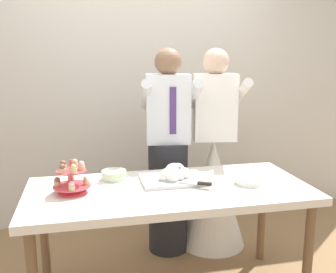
{
  "coord_description": "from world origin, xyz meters",
  "views": [
    {
      "loc": [
        -0.52,
        -2.27,
        1.6
      ],
      "look_at": [
        0.02,
        0.15,
        1.07
      ],
      "focal_mm": 40.94,
      "sensor_mm": 36.0,
      "label": 1
    }
  ],
  "objects": [
    {
      "name": "round_cake",
      "position": [
        -0.33,
        0.21,
        0.81
      ],
      "size": [
        0.24,
        0.24,
        0.07
      ],
      "color": "white",
      "rests_on": "dessert_table"
    },
    {
      "name": "person_bride",
      "position": [
        0.53,
        0.66,
        0.58
      ],
      "size": [
        0.56,
        0.56,
        1.66
      ],
      "color": "white",
      "rests_on": "ground_plane"
    },
    {
      "name": "plate_stack",
      "position": [
        0.52,
        -0.05,
        0.8
      ],
      "size": [
        0.18,
        0.18,
        0.04
      ],
      "color": "white",
      "rests_on": "dessert_table"
    },
    {
      "name": "cupcake_stand",
      "position": [
        -0.6,
        0.03,
        0.86
      ],
      "size": [
        0.23,
        0.23,
        0.21
      ],
      "color": "#D83F4C",
      "rests_on": "dessert_table"
    },
    {
      "name": "rear_wall",
      "position": [
        0.0,
        1.39,
        1.45
      ],
      "size": [
        5.2,
        0.1,
        2.9
      ],
      "primitive_type": "cube",
      "color": "beige",
      "rests_on": "ground_plane"
    },
    {
      "name": "person_groom",
      "position": [
        0.13,
        0.64,
        0.75
      ],
      "size": [
        0.52,
        0.54,
        1.66
      ],
      "color": "#232328",
      "rests_on": "ground_plane"
    },
    {
      "name": "main_cake_tray",
      "position": [
        0.05,
        0.11,
        0.82
      ],
      "size": [
        0.42,
        0.37,
        0.13
      ],
      "color": "silver",
      "rests_on": "dessert_table"
    },
    {
      "name": "dessert_table",
      "position": [
        0.0,
        0.0,
        0.7
      ],
      "size": [
        1.8,
        0.8,
        0.78
      ],
      "color": "silver",
      "rests_on": "ground_plane"
    }
  ]
}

